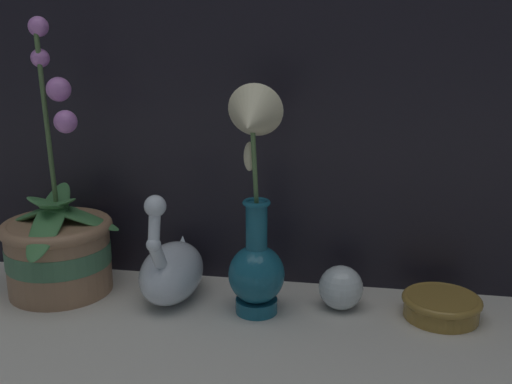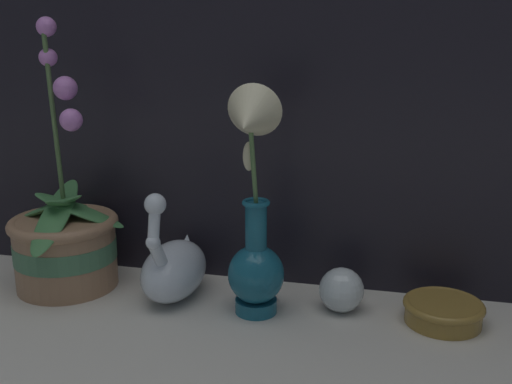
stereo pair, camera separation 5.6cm
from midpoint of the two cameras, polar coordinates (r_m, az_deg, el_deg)
name	(u,v)px [view 1 (the left image)]	position (r m, az deg, el deg)	size (l,w,h in m)	color
ground_plane	(217,341)	(0.90, -5.56, -14.01)	(2.80, 2.80, 0.00)	beige
orchid_potted_plant	(58,245)	(1.09, -19.73, -4.80)	(0.22, 0.24, 0.46)	#9E7556
swan_figurine	(172,269)	(1.02, -9.60, -7.23)	(0.10, 0.19, 0.20)	silver
blue_vase	(255,225)	(0.91, -1.87, -3.16)	(0.09, 0.13, 0.36)	#195B75
glass_sphere	(341,288)	(0.98, 6.45, -9.05)	(0.07, 0.07, 0.07)	silver
amber_dish	(441,305)	(0.99, 15.68, -10.35)	(0.12, 0.12, 0.04)	olive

